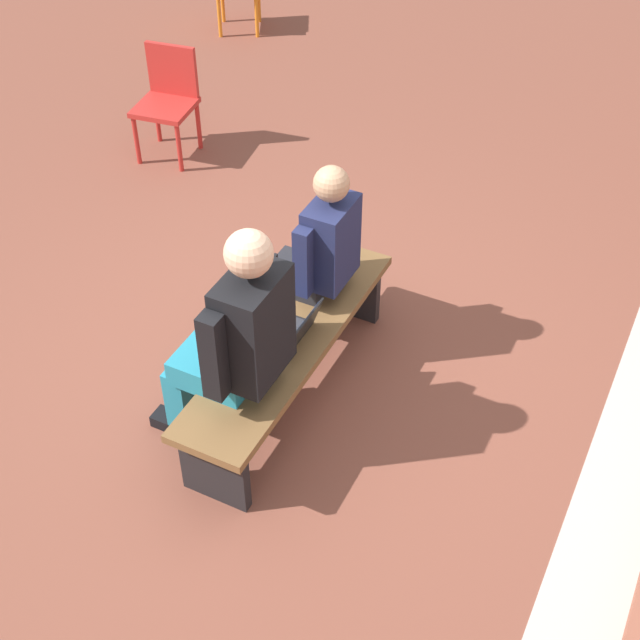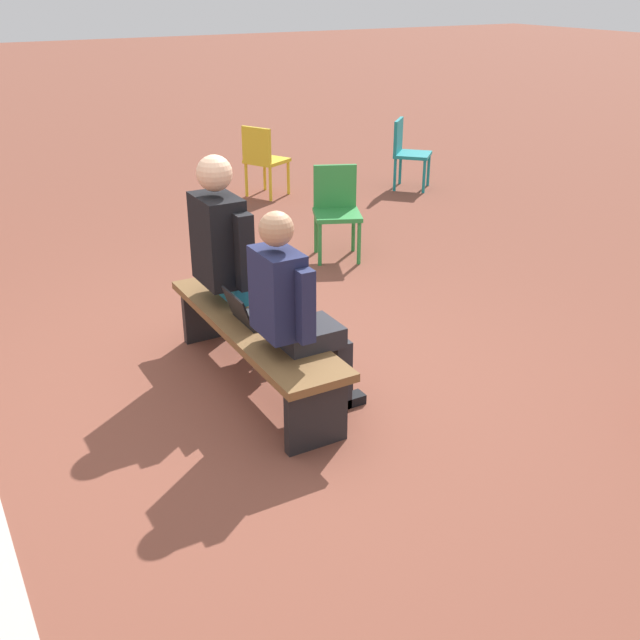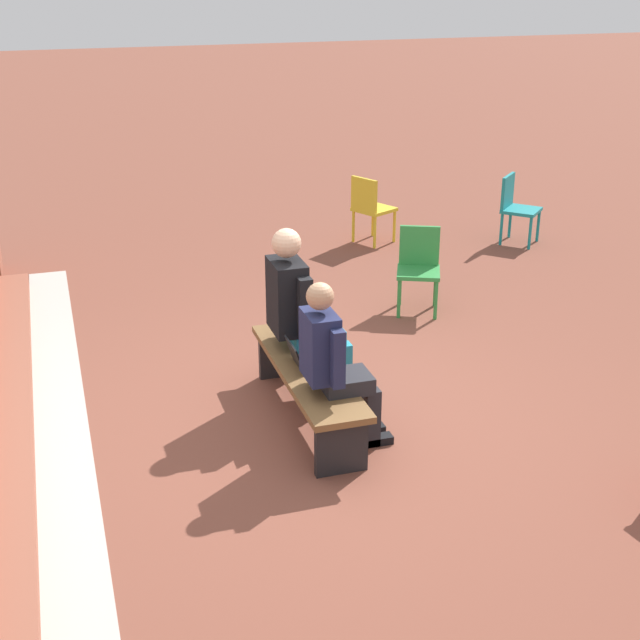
# 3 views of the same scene
# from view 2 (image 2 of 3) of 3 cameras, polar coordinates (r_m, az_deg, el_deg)

# --- Properties ---
(ground_plane) EXTENTS (60.00, 60.00, 0.00)m
(ground_plane) POSITION_cam_2_polar(r_m,az_deg,el_deg) (4.89, -4.50, -4.98)
(ground_plane) COLOR brown
(bench) EXTENTS (1.80, 0.44, 0.45)m
(bench) POSITION_cam_2_polar(r_m,az_deg,el_deg) (4.74, -5.03, -1.18)
(bench) COLOR brown
(bench) RESTS_ON ground
(person_student) EXTENTS (0.50, 0.64, 1.28)m
(person_student) POSITION_cam_2_polar(r_m,az_deg,el_deg) (4.27, -1.98, 0.86)
(person_student) COLOR #232328
(person_student) RESTS_ON ground
(person_adult) EXTENTS (0.59, 0.74, 1.42)m
(person_adult) POSITION_cam_2_polar(r_m,az_deg,el_deg) (4.96, -6.47, 4.93)
(person_adult) COLOR teal
(person_adult) RESTS_ON ground
(laptop) EXTENTS (0.32, 0.29, 0.21)m
(laptop) POSITION_cam_2_polar(r_m,az_deg,el_deg) (4.68, -5.28, 0.44)
(laptop) COLOR black
(laptop) RESTS_ON bench
(plastic_chair_far_right) EXTENTS (0.56, 0.56, 0.84)m
(plastic_chair_far_right) POSITION_cam_2_polar(r_m,az_deg,el_deg) (9.05, -4.39, 12.30)
(plastic_chair_far_right) COLOR gold
(plastic_chair_far_right) RESTS_ON ground
(plastic_chair_far_left) EXTENTS (0.59, 0.59, 0.84)m
(plastic_chair_far_left) POSITION_cam_2_polar(r_m,az_deg,el_deg) (9.49, 6.63, 12.79)
(plastic_chair_far_left) COLOR teal
(plastic_chair_far_left) RESTS_ON ground
(plastic_chair_mid_courtyard) EXTENTS (0.55, 0.55, 0.84)m
(plastic_chair_mid_courtyard) POSITION_cam_2_polar(r_m,az_deg,el_deg) (7.01, 1.25, 8.67)
(plastic_chair_mid_courtyard) COLOR #2D893D
(plastic_chair_mid_courtyard) RESTS_ON ground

